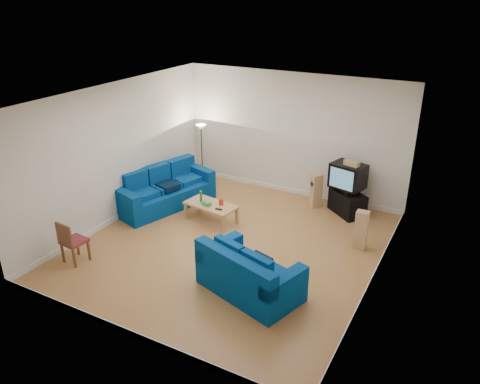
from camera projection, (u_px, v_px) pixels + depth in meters
The scene contains 16 objects.
room at pixel (231, 179), 9.42m from camera, with size 6.01×6.51×3.21m.
sofa_three_seat at pixel (163, 192), 11.77m from camera, with size 1.76×2.71×0.97m.
sofa_loveseat at pixel (248, 276), 8.35m from camera, with size 2.06×1.52×0.92m.
coffee_table at pixel (211, 206), 10.92m from camera, with size 1.31×0.79×0.45m.
bottle at pixel (201, 196), 10.96m from camera, with size 0.06×0.06×0.27m, color #197233.
tissue_box at pixel (206, 204), 10.82m from camera, with size 0.21×0.12×0.09m, color green.
red_canister at pixel (221, 202), 10.84m from camera, with size 0.11×0.11×0.16m, color red.
remote at pixel (219, 209), 10.63m from camera, with size 0.16×0.05×0.02m, color black.
tv_stand at pixel (347, 203), 11.35m from camera, with size 0.93×0.52×0.57m, color black.
av_receiver at pixel (348, 190), 11.21m from camera, with size 0.42×0.35×0.10m, color black.
television at pixel (348, 176), 11.14m from camera, with size 0.89×0.75×0.60m.
centre_speaker at pixel (352, 163), 10.89m from camera, with size 0.36×0.15×0.13m, color tan.
speaker_left at pixel (316, 191), 11.64m from camera, with size 0.32×0.32×0.87m.
speaker_right at pixel (361, 230), 9.76m from camera, with size 0.28×0.21×0.87m.
floor_lamp at pixel (201, 135), 12.65m from camera, with size 0.29×0.29×1.70m.
dining_chair at pixel (71, 240), 9.22m from camera, with size 0.48×0.48×0.91m.
Camera 1 is at (4.31, -7.60, 5.09)m, focal length 35.00 mm.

